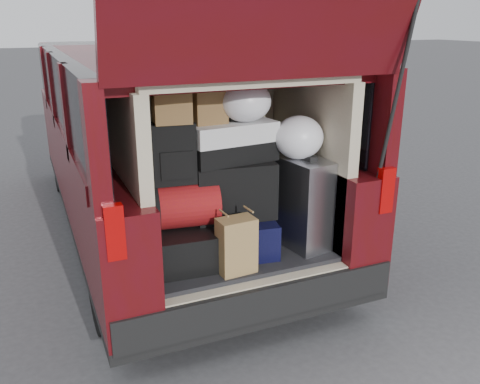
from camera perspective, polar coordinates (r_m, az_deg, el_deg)
The scene contains 15 objects.
ground at distance 3.68m, azimuth 0.20°, elevation -15.18°, with size 80.00×80.00×0.00m, color #3A3A3C.
minivan at distance 4.94m, azimuth -8.42°, elevation 5.21°, with size 1.90×5.35×2.77m.
load_floor at distance 3.76m, azimuth -1.49°, elevation -9.54°, with size 1.24×1.05×0.55m, color black.
black_hardshell at distance 3.38m, azimuth -7.05°, elevation -5.56°, with size 0.44×0.61×0.24m, color black.
navy_hardshell at distance 3.50m, azimuth -0.37°, elevation -4.53°, with size 0.45×0.55×0.24m, color black.
silver_roller at distance 3.52m, azimuth 7.09°, elevation -1.20°, with size 0.26×0.42×0.62m, color white.
kraft_bag at distance 3.17m, azimuth -0.41°, elevation -6.03°, with size 0.23×0.15×0.36m, color olive.
red_duffel at distance 3.25m, azimuth -6.51°, elevation -1.40°, with size 0.45×0.30×0.30m, color maroon.
black_soft_case at distance 3.39m, azimuth -0.76°, elevation 0.32°, with size 0.53×0.32×0.38m, color black.
backpack at distance 3.15m, azimuth -7.54°, elevation 4.35°, with size 0.27×0.16×0.38m, color black.
twotone_duffel at distance 3.33m, azimuth -1.07°, elevation 5.68°, with size 0.58×0.30×0.26m, color silver.
grocery_sack_lower at distance 3.09m, azimuth -7.69°, elevation 9.54°, with size 0.22×0.18×0.20m, color brown.
grocery_sack_upper at distance 3.26m, azimuth -3.66°, elevation 9.58°, with size 0.21×0.17×0.21m, color brown.
plastic_bag_center at distance 3.29m, azimuth 0.63°, elevation 10.16°, with size 0.33×0.31×0.27m, color white.
plastic_bag_right at distance 3.40m, azimuth 6.61°, elevation 6.11°, with size 0.33×0.31×0.29m, color white.
Camera 1 is at (-1.22, -2.80, 2.06)m, focal length 38.00 mm.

